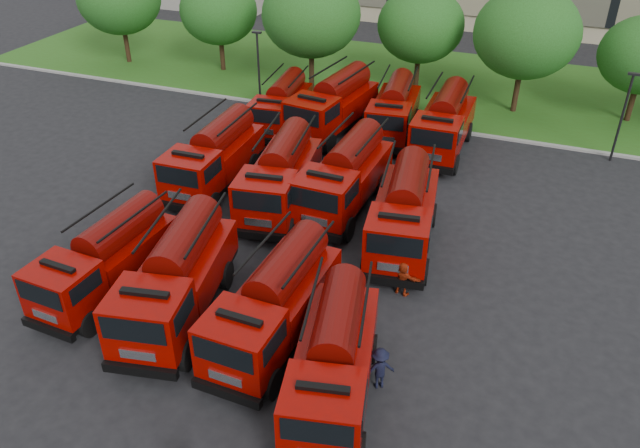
# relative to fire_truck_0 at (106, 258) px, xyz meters

# --- Properties ---
(ground) EXTENTS (140.00, 140.00, 0.00)m
(ground) POSITION_rel_fire_truck_0_xyz_m (7.09, 2.76, -1.56)
(ground) COLOR black
(ground) RESTS_ON ground
(lawn) EXTENTS (70.00, 16.00, 0.12)m
(lawn) POSITION_rel_fire_truck_0_xyz_m (7.09, 28.76, -1.50)
(lawn) COLOR #2B5516
(lawn) RESTS_ON ground
(curb) EXTENTS (70.00, 0.30, 0.14)m
(curb) POSITION_rel_fire_truck_0_xyz_m (7.09, 20.66, -1.49)
(curb) COLOR gray
(curb) RESTS_ON ground
(tree_1) EXTENTS (5.71, 5.71, 6.98)m
(tree_1) POSITION_rel_fire_truck_0_xyz_m (-8.91, 25.76, 2.99)
(tree_1) COLOR #382314
(tree_1) RESTS_ON ground
(tree_2) EXTENTS (6.72, 6.72, 8.22)m
(tree_2) POSITION_rel_fire_truck_0_xyz_m (-0.91, 24.26, 3.80)
(tree_2) COLOR #382314
(tree_2) RESTS_ON ground
(tree_3) EXTENTS (5.88, 5.88, 7.19)m
(tree_3) POSITION_rel_fire_truck_0_xyz_m (6.09, 26.76, 3.13)
(tree_3) COLOR #382314
(tree_3) RESTS_ON ground
(tree_4) EXTENTS (6.55, 6.55, 8.01)m
(tree_4) POSITION_rel_fire_truck_0_xyz_m (13.09, 25.26, 3.67)
(tree_4) COLOR #382314
(tree_4) RESTS_ON ground
(lamp_post_0) EXTENTS (0.60, 0.25, 5.11)m
(lamp_post_0) POSITION_rel_fire_truck_0_xyz_m (-2.91, 19.96, 1.34)
(lamp_post_0) COLOR black
(lamp_post_0) RESTS_ON ground
(lamp_post_1) EXTENTS (0.60, 0.25, 5.11)m
(lamp_post_1) POSITION_rel_fire_truck_0_xyz_m (19.09, 19.96, 1.34)
(lamp_post_1) COLOR black
(lamp_post_1) RESTS_ON ground
(fire_truck_0) EXTENTS (2.82, 6.92, 3.09)m
(fire_truck_0) POSITION_rel_fire_truck_0_xyz_m (0.00, 0.00, 0.00)
(fire_truck_0) COLOR black
(fire_truck_0) RESTS_ON ground
(fire_truck_1) EXTENTS (3.98, 7.88, 3.42)m
(fire_truck_1) POSITION_rel_fire_truck_0_xyz_m (3.44, -0.26, 0.17)
(fire_truck_1) COLOR black
(fire_truck_1) RESTS_ON ground
(fire_truck_2) EXTENTS (2.84, 7.27, 3.27)m
(fire_truck_2) POSITION_rel_fire_truck_0_xyz_m (7.43, -0.18, 0.09)
(fire_truck_2) COLOR black
(fire_truck_2) RESTS_ON ground
(fire_truck_3) EXTENTS (3.78, 7.25, 3.15)m
(fire_truck_3) POSITION_rel_fire_truck_0_xyz_m (10.35, -2.00, 0.03)
(fire_truck_3) COLOR black
(fire_truck_3) RESTS_ON ground
(fire_truck_4) EXTENTS (2.87, 7.42, 3.35)m
(fire_truck_4) POSITION_rel_fire_truck_0_xyz_m (-0.35, 9.37, 0.13)
(fire_truck_4) COLOR black
(fire_truck_4) RESTS_ON ground
(fire_truck_5) EXTENTS (3.66, 7.80, 3.41)m
(fire_truck_5) POSITION_rel_fire_truck_0_xyz_m (3.72, 8.58, 0.16)
(fire_truck_5) COLOR black
(fire_truck_5) RESTS_ON ground
(fire_truck_6) EXTENTS (3.00, 7.63, 3.43)m
(fire_truck_6) POSITION_rel_fire_truck_0_xyz_m (6.66, 9.67, 0.17)
(fire_truck_6) COLOR black
(fire_truck_6) RESTS_ON ground
(fire_truck_7) EXTENTS (3.58, 7.70, 3.37)m
(fire_truck_7) POSITION_rel_fire_truck_0_xyz_m (10.18, 7.47, 0.14)
(fire_truck_7) COLOR black
(fire_truck_7) RESTS_ON ground
(fire_truck_8) EXTENTS (2.97, 6.80, 3.00)m
(fire_truck_8) POSITION_rel_fire_truck_0_xyz_m (-0.19, 17.44, -0.04)
(fire_truck_8) COLOR black
(fire_truck_8) RESTS_ON ground
(fire_truck_9) EXTENTS (3.73, 8.04, 3.52)m
(fire_truck_9) POSITION_rel_fire_truck_0_xyz_m (3.01, 17.99, 0.22)
(fire_truck_9) COLOR black
(fire_truck_9) RESTS_ON ground
(fire_truck_10) EXTENTS (3.22, 7.25, 3.20)m
(fire_truck_10) POSITION_rel_fire_truck_0_xyz_m (6.57, 18.95, 0.05)
(fire_truck_10) COLOR black
(fire_truck_10) RESTS_ON ground
(fire_truck_11) EXTENTS (2.84, 7.52, 3.40)m
(fire_truck_11) POSITION_rel_fire_truck_0_xyz_m (9.84, 17.78, 0.16)
(fire_truck_11) COLOR black
(fire_truck_11) RESTS_ON ground
(firefighter_2) EXTENTS (0.81, 1.08, 1.63)m
(firefighter_2) POSITION_rel_fire_truck_0_xyz_m (10.59, -3.60, -1.56)
(firefighter_2) COLOR #97240B
(firefighter_2) RESTS_ON ground
(firefighter_3) EXTENTS (1.18, 1.02, 1.62)m
(firefighter_3) POSITION_rel_fire_truck_0_xyz_m (11.66, -1.11, -1.56)
(firefighter_3) COLOR black
(firefighter_3) RESTS_ON ground
(firefighter_4) EXTENTS (0.91, 0.81, 1.56)m
(firefighter_4) POSITION_rel_fire_truck_0_xyz_m (-1.91, 1.42, -1.56)
(firefighter_4) COLOR black
(firefighter_4) RESTS_ON ground
(firefighter_5) EXTENTS (1.56, 0.96, 1.56)m
(firefighter_5) POSITION_rel_fire_truck_0_xyz_m (11.10, 4.00, -1.56)
(firefighter_5) COLOR #97240B
(firefighter_5) RESTS_ON ground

